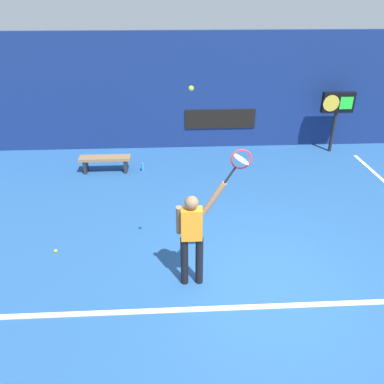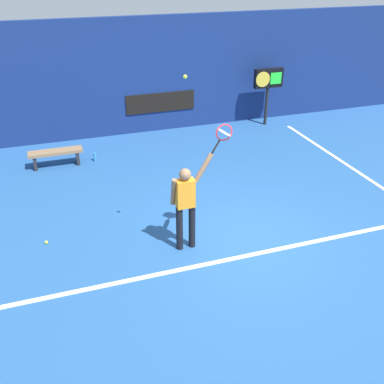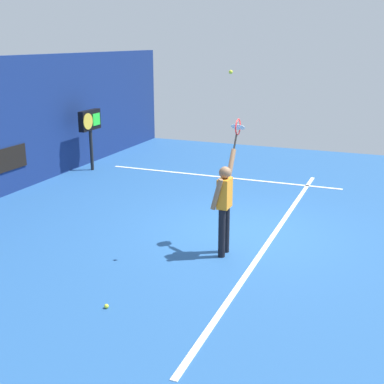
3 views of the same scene
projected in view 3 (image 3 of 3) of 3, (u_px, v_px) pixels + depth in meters
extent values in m
plane|color=#23518C|center=(247.00, 233.00, 10.66)|extent=(18.00, 18.00, 0.00)
cube|color=white|center=(273.00, 236.00, 10.46)|extent=(10.00, 0.10, 0.01)
cube|color=white|center=(220.00, 177.00, 14.99)|extent=(0.10, 7.00, 0.01)
cylinder|color=black|center=(222.00, 233.00, 9.35)|extent=(0.13, 0.13, 0.92)
cylinder|color=black|center=(226.00, 229.00, 9.58)|extent=(0.13, 0.13, 0.92)
cube|color=orange|center=(225.00, 193.00, 9.25)|extent=(0.34, 0.20, 0.55)
sphere|color=#8C6647|center=(225.00, 173.00, 9.14)|extent=(0.22, 0.22, 0.22)
cylinder|color=#8C6647|center=(231.00, 164.00, 9.43)|extent=(0.37, 0.09, 0.54)
cylinder|color=#8C6647|center=(217.00, 194.00, 9.10)|extent=(0.09, 0.23, 0.58)
cylinder|color=black|center=(235.00, 142.00, 9.52)|extent=(0.18, 0.03, 0.27)
torus|color=red|center=(238.00, 127.00, 9.58)|extent=(0.43, 0.02, 0.43)
cylinder|color=silver|center=(238.00, 127.00, 9.58)|extent=(0.23, 0.27, 0.14)
sphere|color=#CCE033|center=(231.00, 72.00, 8.61)|extent=(0.07, 0.07, 0.07)
cylinder|color=black|center=(91.00, 150.00, 15.66)|extent=(0.10, 0.10, 1.24)
cube|color=black|center=(90.00, 120.00, 15.40)|extent=(0.95, 0.18, 0.60)
cylinder|color=gold|center=(88.00, 121.00, 15.14)|extent=(0.48, 0.02, 0.48)
cube|color=#26D833|center=(96.00, 119.00, 15.55)|extent=(0.38, 0.02, 0.36)
sphere|color=#CCE033|center=(106.00, 306.00, 7.65)|extent=(0.07, 0.07, 0.07)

